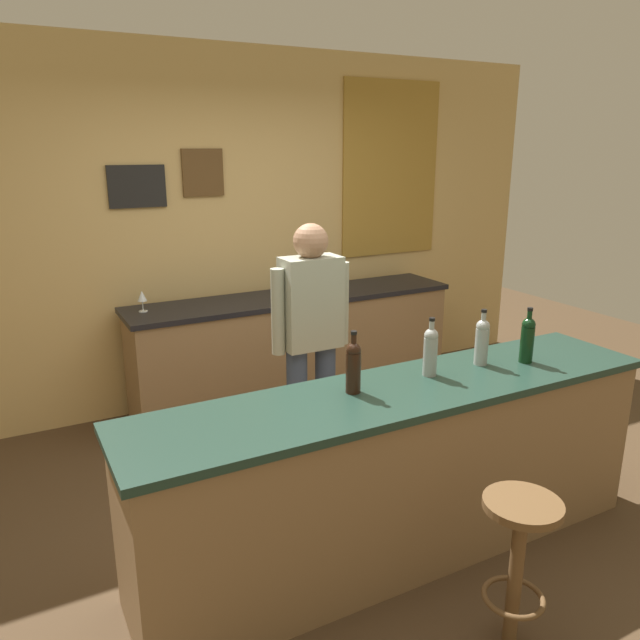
# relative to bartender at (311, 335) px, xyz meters

# --- Properties ---
(ground_plane) EXTENTS (10.00, 10.00, 0.00)m
(ground_plane) POSITION_rel_bartender_xyz_m (0.02, -0.53, -0.94)
(ground_plane) COLOR #4C3823
(back_wall) EXTENTS (6.00, 0.09, 2.80)m
(back_wall) POSITION_rel_bartender_xyz_m (0.06, 1.49, 0.48)
(back_wall) COLOR tan
(back_wall) RESTS_ON ground_plane
(bar_counter) EXTENTS (2.79, 0.60, 0.92)m
(bar_counter) POSITION_rel_bartender_xyz_m (0.02, -0.93, -0.47)
(bar_counter) COLOR olive
(bar_counter) RESTS_ON ground_plane
(side_counter) EXTENTS (2.69, 0.56, 0.90)m
(side_counter) POSITION_rel_bartender_xyz_m (0.42, 1.12, -0.48)
(side_counter) COLOR olive
(side_counter) RESTS_ON ground_plane
(bartender) EXTENTS (0.52, 0.21, 1.62)m
(bartender) POSITION_rel_bartender_xyz_m (0.00, 0.00, 0.00)
(bartender) COLOR #384766
(bartender) RESTS_ON ground_plane
(bar_stool) EXTENTS (0.32, 0.32, 0.68)m
(bar_stool) POSITION_rel_bartender_xyz_m (0.10, -1.67, -0.48)
(bar_stool) COLOR brown
(bar_stool) RESTS_ON ground_plane
(wine_bottle_a) EXTENTS (0.07, 0.07, 0.31)m
(wine_bottle_a) POSITION_rel_bartender_xyz_m (-0.22, -0.87, 0.12)
(wine_bottle_a) COLOR black
(wine_bottle_a) RESTS_ON bar_counter
(wine_bottle_b) EXTENTS (0.07, 0.07, 0.31)m
(wine_bottle_b) POSITION_rel_bartender_xyz_m (0.24, -0.86, 0.12)
(wine_bottle_b) COLOR #999E99
(wine_bottle_b) RESTS_ON bar_counter
(wine_bottle_c) EXTENTS (0.07, 0.07, 0.31)m
(wine_bottle_c) POSITION_rel_bartender_xyz_m (0.59, -0.85, 0.12)
(wine_bottle_c) COLOR #999E99
(wine_bottle_c) RESTS_ON bar_counter
(wine_bottle_d) EXTENTS (0.07, 0.07, 0.31)m
(wine_bottle_d) POSITION_rel_bartender_xyz_m (0.83, -0.94, 0.12)
(wine_bottle_d) COLOR black
(wine_bottle_d) RESTS_ON bar_counter
(wine_glass_a) EXTENTS (0.07, 0.07, 0.16)m
(wine_glass_a) POSITION_rel_bartender_xyz_m (-0.76, 1.17, 0.07)
(wine_glass_a) COLOR silver
(wine_glass_a) RESTS_ON side_counter
(wine_glass_b) EXTENTS (0.07, 0.07, 0.16)m
(wine_glass_b) POSITION_rel_bartender_xyz_m (0.45, 1.17, 0.07)
(wine_glass_b) COLOR silver
(wine_glass_b) RESTS_ON side_counter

